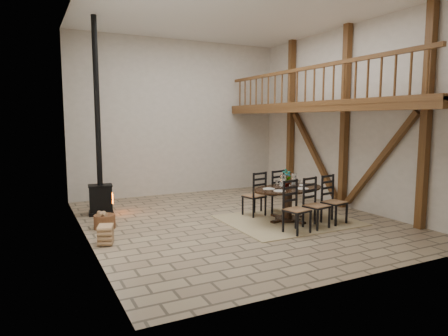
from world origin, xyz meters
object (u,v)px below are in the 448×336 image
wood_stove (100,171)px  log_basket (105,221)px  log_stack (106,235)px  dining_table (292,204)px

wood_stove → log_basket: bearing=-89.6°
log_basket → log_stack: (-0.19, -1.18, 0.02)m
log_basket → dining_table: bearing=-18.6°
log_stack → dining_table: bearing=-2.8°
dining_table → wood_stove: 4.93m
log_stack → log_basket: bearing=81.1°
wood_stove → log_stack: 2.78m
wood_stove → log_stack: size_ratio=11.06×
dining_table → log_stack: size_ratio=5.38×
dining_table → wood_stove: bearing=133.5°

